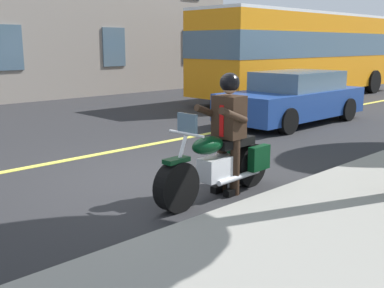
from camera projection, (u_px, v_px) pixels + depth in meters
name	position (u px, v px, depth m)	size (l,w,h in m)	color
ground_plane	(156.00, 177.00, 7.60)	(80.00, 80.00, 0.00)	#28282B
lane_center_stripe	(90.00, 156.00, 9.01)	(60.00, 0.16, 0.01)	#E5DB4C
motorcycle_main	(219.00, 165.00, 6.55)	(2.22, 0.65, 1.26)	black
rider_main	(228.00, 123.00, 6.57)	(0.64, 0.56, 1.74)	black
bus_near	(306.00, 50.00, 18.56)	(11.05, 2.70, 3.30)	orange
car_silver	(294.00, 98.00, 12.67)	(4.60, 1.92, 1.40)	navy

